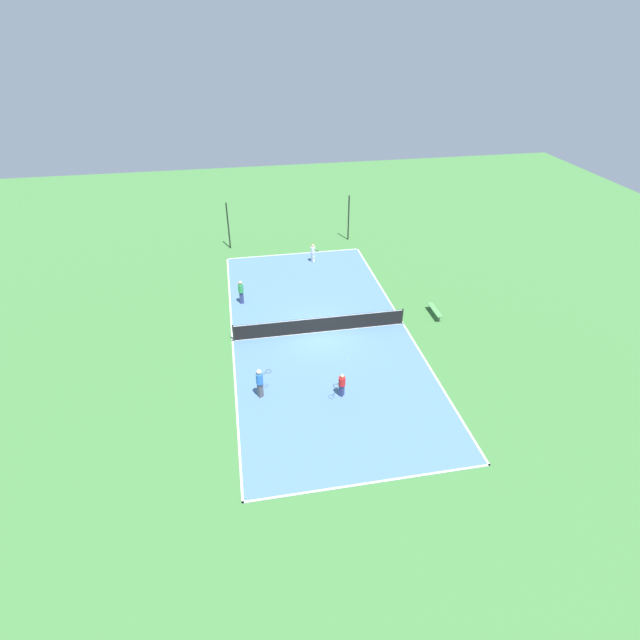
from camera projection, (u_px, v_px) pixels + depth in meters
The scene contains 13 objects.
ground_plane at pixel (320, 332), 31.54m from camera, with size 80.00×80.00×0.00m, color #3D7538.
court_surface at pixel (320, 332), 31.53m from camera, with size 11.07×24.20×0.02m.
tennis_net at pixel (320, 324), 31.23m from camera, with size 10.87×0.10×1.11m.
bench at pixel (435, 310), 33.06m from camera, with size 0.36×1.93×0.45m.
player_coach_red at pixel (342, 384), 25.93m from camera, with size 0.87×0.91×1.39m.
player_near_blue at pixel (260, 381), 25.75m from camera, with size 0.96×0.79×1.74m.
player_near_white at pixel (313, 252), 39.82m from camera, with size 0.66×0.99×1.51m.
player_far_green at pixel (241, 291), 34.09m from camera, with size 0.41×0.41×1.72m.
tennis_ball_near_net at pixel (348, 360), 28.96m from camera, with size 0.07×0.07×0.07m, color #CCE033.
tennis_ball_far_baseline at pixel (390, 319), 32.71m from camera, with size 0.07×0.07×0.07m, color #CCE033.
tennis_ball_left_sideline at pixel (343, 379), 27.42m from camera, with size 0.07×0.07×0.07m, color #CCE033.
fence_post_back_left at pixel (228, 226), 41.59m from camera, with size 0.12×0.12×3.97m.
fence_post_back_right at pixel (349, 218), 43.18m from camera, with size 0.12×0.12×3.97m.
Camera 1 is at (-4.79, -25.90, 17.35)m, focal length 28.00 mm.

